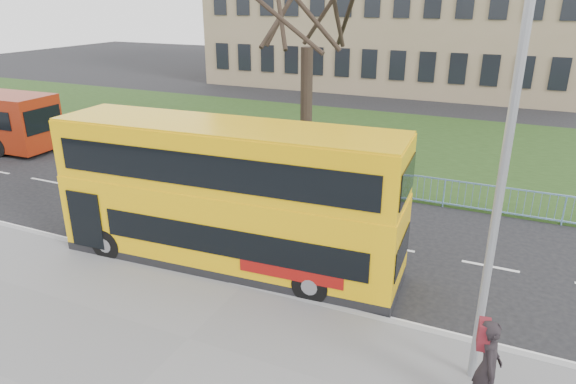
# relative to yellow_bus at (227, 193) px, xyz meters

# --- Properties ---
(ground) EXTENTS (120.00, 120.00, 0.00)m
(ground) POSITION_rel_yellow_bus_xyz_m (1.04, 0.51, -2.23)
(ground) COLOR black
(ground) RESTS_ON ground
(kerb) EXTENTS (80.00, 0.20, 0.14)m
(kerb) POSITION_rel_yellow_bus_xyz_m (1.04, -1.04, -2.16)
(kerb) COLOR gray
(kerb) RESTS_ON ground
(grass_verge) EXTENTS (80.00, 15.40, 0.08)m
(grass_verge) POSITION_rel_yellow_bus_xyz_m (1.04, 14.81, -2.19)
(grass_verge) COLOR #1E3312
(grass_verge) RESTS_ON ground
(guard_railing) EXTENTS (40.00, 0.12, 1.10)m
(guard_railing) POSITION_rel_yellow_bus_xyz_m (1.04, 7.11, -1.68)
(guard_railing) COLOR #79ABD8
(guard_railing) RESTS_ON ground
(bare_tree) EXTENTS (8.65, 8.65, 12.35)m
(bare_tree) POSITION_rel_yellow_bus_xyz_m (-1.96, 10.51, 4.03)
(bare_tree) COLOR black
(bare_tree) RESTS_ON grass_verge
(civic_building) EXTENTS (30.00, 15.00, 14.00)m
(civic_building) POSITION_rel_yellow_bus_xyz_m (-3.96, 35.51, 4.77)
(civic_building) COLOR #8E7B5A
(civic_building) RESTS_ON ground
(yellow_bus) EXTENTS (10.02, 2.92, 4.15)m
(yellow_bus) POSITION_rel_yellow_bus_xyz_m (0.00, 0.00, 0.00)
(yellow_bus) COLOR #F6B80A
(yellow_bus) RESTS_ON ground
(pedestrian) EXTENTS (0.54, 0.75, 1.94)m
(pedestrian) POSITION_rel_yellow_bus_xyz_m (7.31, -3.09, -1.14)
(pedestrian) COLOR black
(pedestrian) RESTS_ON pavement
(street_lamp) EXTENTS (1.79, 0.45, 8.51)m
(street_lamp) POSITION_rel_yellow_bus_xyz_m (6.93, -2.21, 2.56)
(street_lamp) COLOR gray
(street_lamp) RESTS_ON pavement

